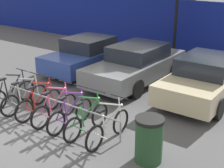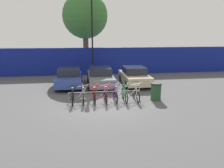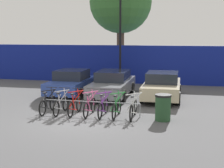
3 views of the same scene
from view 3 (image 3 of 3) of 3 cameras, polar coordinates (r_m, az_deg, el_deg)
ground_plane at (r=12.58m, az=-5.27°, el=-6.29°), size 120.00×120.00×0.00m
hoarding_wall at (r=21.47m, az=2.48°, el=3.61°), size 36.00×0.16×2.60m
bike_rack at (r=13.06m, az=-4.00°, el=-3.47°), size 4.23×0.04×0.57m
bicycle_black at (r=13.59m, az=-11.65°, el=-3.65°), size 0.68×1.71×1.05m
bicycle_silver at (r=13.36m, az=-9.30°, el=-3.80°), size 0.68×1.71×1.05m
bicycle_red at (r=13.14m, az=-6.79°, el=-3.96°), size 0.68×1.71×1.05m
bicycle_pink at (r=12.95m, az=-4.10°, el=-4.11°), size 0.68×1.71×1.05m
bicycle_purple at (r=12.79m, az=-1.60°, el=-4.25°), size 0.68×1.71×1.05m
bicycle_green at (r=12.67m, az=0.87°, el=-4.38°), size 0.68×1.71×1.05m
bicycle_white at (r=12.55m, az=3.91°, el=-4.53°), size 0.68×1.71×1.05m
car_blue at (r=17.37m, az=-7.40°, el=0.24°), size 1.91×3.93×1.40m
car_grey at (r=16.78m, az=0.12°, el=0.02°), size 1.91×4.58×1.40m
car_beige at (r=16.34m, az=9.13°, el=-0.34°), size 1.91×4.14×1.40m
lamp_post at (r=20.44m, az=1.53°, el=11.11°), size 0.24×0.44×7.41m
trash_bin at (r=12.29m, az=9.30°, el=-4.25°), size 0.63×0.63×1.03m
tree_behind_hoarding at (r=23.39m, az=1.59°, el=14.67°), size 4.53×4.53×7.94m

